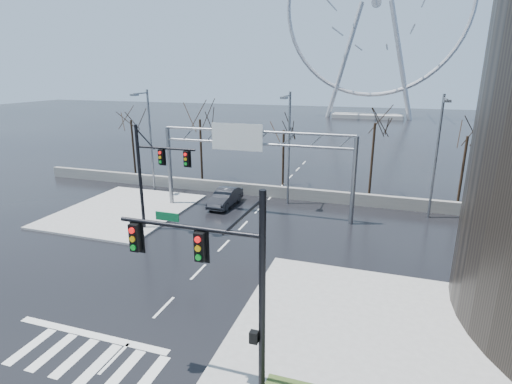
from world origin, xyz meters
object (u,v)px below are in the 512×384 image
at_px(signal_mast_near, 225,273).
at_px(signal_mast_far, 152,169).
at_px(sign_gantry, 251,153).
at_px(ferris_wheel, 376,11).
at_px(car, 225,197).

bearing_deg(signal_mast_near, signal_mast_far, 130.26).
bearing_deg(sign_gantry, signal_mast_near, -73.81).
distance_m(sign_gantry, ferris_wheel, 82.91).
bearing_deg(signal_mast_far, signal_mast_near, -49.74).
relative_size(ferris_wheel, car, 10.77).
height_order(signal_mast_near, signal_mast_far, same).
bearing_deg(ferris_wheel, signal_mast_far, -97.20).
distance_m(signal_mast_near, sign_gantry, 19.79).
xyz_separation_m(signal_mast_near, signal_mast_far, (-11.01, 13.00, -0.04)).
xyz_separation_m(signal_mast_near, sign_gantry, (-5.52, 19.00, 0.31)).
bearing_deg(sign_gantry, ferris_wheel, 86.16).
height_order(signal_mast_near, car, signal_mast_near).
distance_m(signal_mast_far, ferris_wheel, 89.30).
bearing_deg(sign_gantry, signal_mast_far, -132.47).
distance_m(signal_mast_far, sign_gantry, 8.14).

